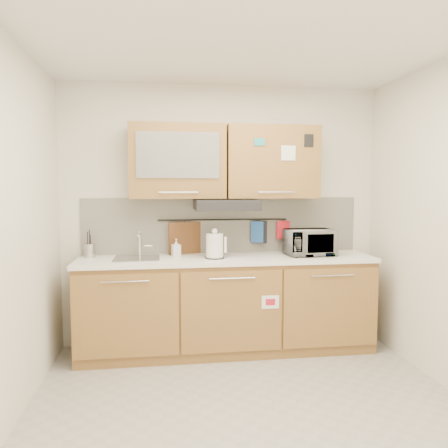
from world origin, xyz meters
name	(u,v)px	position (x,y,z in m)	size (l,w,h in m)	color
floor	(252,412)	(0.00, 0.00, 0.00)	(3.20, 3.20, 0.00)	#9E9993
ceiling	(254,33)	(0.00, 0.00, 2.60)	(3.20, 3.20, 0.00)	white
wall_back	(223,215)	(0.00, 1.50, 1.30)	(3.20, 3.20, 0.00)	silver
wall_left	(4,233)	(-1.60, 0.00, 1.30)	(3.00, 3.00, 0.00)	silver
base_cabinet	(227,309)	(0.00, 1.19, 0.41)	(2.80, 0.64, 0.88)	olive
countertop	(227,259)	(0.00, 1.19, 0.90)	(2.82, 0.62, 0.04)	white
backsplash	(223,225)	(0.00, 1.49, 1.20)	(2.80, 0.02, 0.56)	silver
upper_cabinets	(225,162)	(0.00, 1.32, 1.83)	(1.82, 0.37, 0.70)	olive
range_hood	(226,205)	(0.00, 1.25, 1.42)	(0.60, 0.46, 0.10)	black
sink	(137,258)	(-0.85, 1.21, 0.92)	(0.42, 0.40, 0.26)	silver
utensil_rail	(223,220)	(0.00, 1.45, 1.26)	(0.02, 0.02, 1.30)	black
utensil_crock	(90,250)	(-1.30, 1.35, 0.99)	(0.14, 0.14, 0.26)	#AAAAAE
kettle	(215,246)	(-0.13, 1.13, 1.03)	(0.20, 0.18, 0.28)	white
toaster	(307,247)	(0.78, 1.16, 1.01)	(0.24, 0.16, 0.17)	black
microwave	(310,242)	(0.82, 1.18, 1.05)	(0.46, 0.31, 0.26)	#999999
soap_bottle	(176,247)	(-0.48, 1.30, 1.01)	(0.08, 0.08, 0.17)	#999999
cutting_board	(185,243)	(-0.39, 1.44, 1.03)	(0.33, 0.02, 0.41)	brown
oven_mitt	(258,232)	(0.35, 1.44, 1.13)	(0.13, 0.03, 0.22)	#215098
dark_pouch	(260,232)	(0.37, 1.44, 1.13)	(0.14, 0.04, 0.22)	black
pot_holder	(283,230)	(0.62, 1.44, 1.15)	(0.15, 0.02, 0.18)	red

